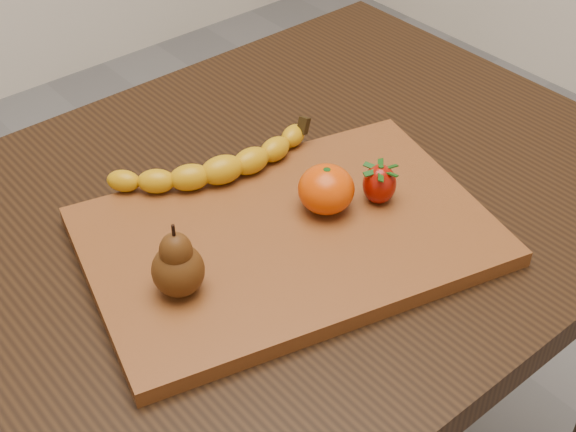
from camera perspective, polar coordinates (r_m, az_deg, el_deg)
table at (r=1.03m, az=-1.62°, el=-3.69°), size 1.00×0.70×0.76m
cutting_board at (r=0.91m, az=0.00°, el=-1.46°), size 0.51×0.40×0.02m
banana at (r=0.97m, az=-4.72°, el=3.29°), size 0.23×0.11×0.04m
pear at (r=0.81m, az=-7.91°, el=-3.05°), size 0.07×0.07×0.09m
mandarin at (r=0.92m, az=2.73°, el=1.92°), size 0.08×0.08×0.06m
strawberry at (r=0.94m, az=6.53°, el=2.36°), size 0.05×0.05×0.05m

